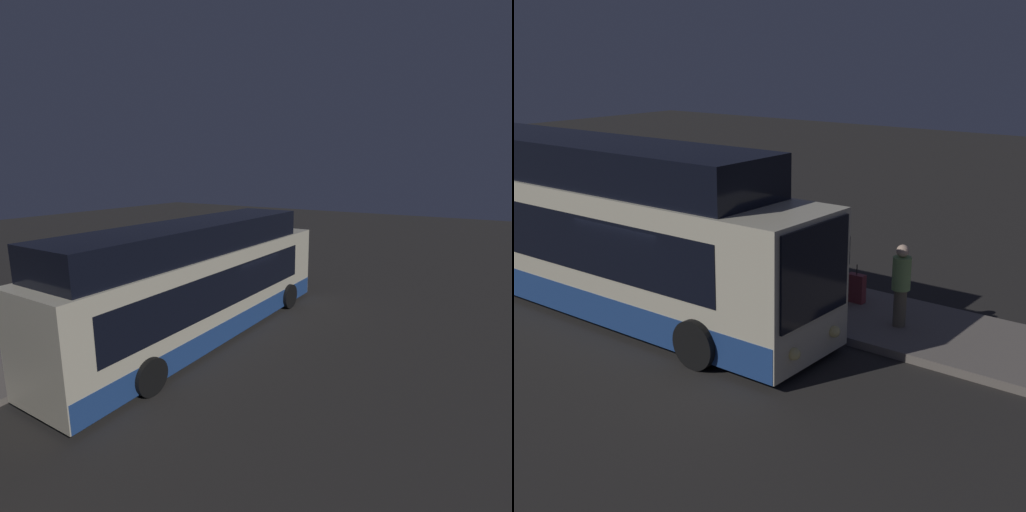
{
  "view_description": "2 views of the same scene",
  "coord_description": "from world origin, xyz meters",
  "views": [
    {
      "loc": [
        -11.86,
        -8.22,
        5.63
      ],
      "look_at": [
        2.62,
        0.73,
        1.91
      ],
      "focal_mm": 28.0,
      "sensor_mm": 36.0,
      "label": 1
    },
    {
      "loc": [
        11.1,
        -10.25,
        6.0
      ],
      "look_at": [
        2.62,
        0.73,
        1.91
      ],
      "focal_mm": 50.0,
      "sensor_mm": 36.0,
      "label": 2
    }
  ],
  "objects": [
    {
      "name": "passenger_boarding",
      "position": [
        4.51,
        2.86,
        1.17
      ],
      "size": [
        0.57,
        0.57,
        1.82
      ],
      "rotation": [
        0.0,
        0.0,
        2.35
      ],
      "color": "#6B604C",
      "rests_on": "platform"
    },
    {
      "name": "ground",
      "position": [
        0.0,
        0.0,
        0.0
      ],
      "size": [
        80.0,
        80.0,
        0.0
      ],
      "primitive_type": "plane",
      "color": "#2B2826"
    },
    {
      "name": "platform",
      "position": [
        0.0,
        3.1,
        0.09
      ],
      "size": [
        20.0,
        3.01,
        0.18
      ],
      "color": "slate",
      "rests_on": "ground"
    },
    {
      "name": "passenger_with_bags",
      "position": [
        2.44,
        3.81,
        1.12
      ],
      "size": [
        0.56,
        0.58,
        1.73
      ],
      "rotation": [
        0.0,
        0.0,
        2.43
      ],
      "color": "#6B604C",
      "rests_on": "platform"
    },
    {
      "name": "bus_lead",
      "position": [
        -1.89,
        0.13,
        1.78
      ],
      "size": [
        11.97,
        2.74,
        3.97
      ],
      "color": "beige",
      "rests_on": "ground"
    },
    {
      "name": "suitcase",
      "position": [
        3.0,
        3.57,
        0.52
      ],
      "size": [
        0.42,
        0.2,
        0.93
      ],
      "color": "maroon",
      "rests_on": "platform"
    },
    {
      "name": "passenger_waiting",
      "position": [
        1.56,
        2.7,
        1.12
      ],
      "size": [
        0.54,
        0.37,
        1.73
      ],
      "rotation": [
        0.0,
        0.0,
        1.53
      ],
      "color": "#6B604C",
      "rests_on": "platform"
    },
    {
      "name": "sign_post",
      "position": [
        -4.47,
        4.08,
        1.69
      ],
      "size": [
        0.1,
        0.68,
        2.37
      ],
      "color": "#4C4C51",
      "rests_on": "platform"
    }
  ]
}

